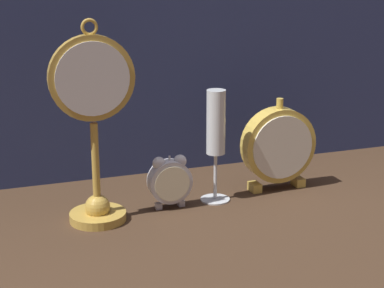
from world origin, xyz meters
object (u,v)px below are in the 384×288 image
object	(u,v)px
mantel_clock_silver	(278,146)
champagne_flute	(216,132)
pocket_watch_on_stand	(94,131)
alarm_clock_twin_bell	(170,179)

from	to	relation	value
mantel_clock_silver	champagne_flute	distance (m)	0.16
mantel_clock_silver	pocket_watch_on_stand	bearing A→B (deg)	-174.05
pocket_watch_on_stand	alarm_clock_twin_bell	bearing A→B (deg)	5.78
pocket_watch_on_stand	alarm_clock_twin_bell	xyz separation A→B (m)	(0.14, 0.01, -0.11)
pocket_watch_on_stand	champagne_flute	bearing A→B (deg)	5.36
pocket_watch_on_stand	mantel_clock_silver	bearing A→B (deg)	5.95
alarm_clock_twin_bell	pocket_watch_on_stand	bearing A→B (deg)	-174.22
alarm_clock_twin_bell	mantel_clock_silver	bearing A→B (deg)	6.05
alarm_clock_twin_bell	champagne_flute	xyz separation A→B (m)	(0.10, 0.01, 0.08)
pocket_watch_on_stand	champagne_flute	distance (m)	0.25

